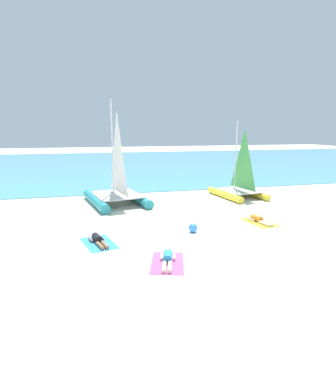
# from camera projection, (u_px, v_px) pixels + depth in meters

# --- Properties ---
(ground_plane) EXTENTS (120.00, 120.00, 0.00)m
(ground_plane) POSITION_uv_depth(u_px,v_px,m) (149.00, 195.00, 21.93)
(ground_plane) COLOR silver
(ocean_water) EXTENTS (120.00, 40.00, 0.05)m
(ocean_water) POSITION_uv_depth(u_px,v_px,m) (119.00, 163.00, 41.73)
(ocean_water) COLOR #4C9EB7
(ocean_water) RESTS_ON ground
(sailboat_yellow) EXTENTS (2.90, 4.09, 4.97)m
(sailboat_yellow) POSITION_uv_depth(u_px,v_px,m) (239.00, 186.00, 21.17)
(sailboat_yellow) COLOR yellow
(sailboat_yellow) RESTS_ON ground
(sailboat_teal) EXTENTS (3.88, 5.24, 6.21)m
(sailboat_teal) POSITION_uv_depth(u_px,v_px,m) (116.00, 189.00, 19.25)
(sailboat_teal) COLOR teal
(sailboat_teal) RESTS_ON ground
(towel_left) EXTENTS (1.53, 2.11, 0.01)m
(towel_left) POSITION_uv_depth(u_px,v_px,m) (99.00, 243.00, 12.71)
(towel_left) COLOR #338CD8
(towel_left) RESTS_ON ground
(sunbather_left) EXTENTS (0.76, 1.55, 0.30)m
(sunbather_left) POSITION_uv_depth(u_px,v_px,m) (98.00, 240.00, 12.74)
(sunbather_left) COLOR black
(sunbather_left) RESTS_ON towel_left
(towel_middle) EXTENTS (1.59, 2.13, 0.01)m
(towel_middle) POSITION_uv_depth(u_px,v_px,m) (167.00, 263.00, 10.85)
(towel_middle) COLOR #D84C99
(towel_middle) RESTS_ON ground
(sunbather_middle) EXTENTS (0.81, 1.55, 0.30)m
(sunbather_middle) POSITION_uv_depth(u_px,v_px,m) (168.00, 259.00, 10.89)
(sunbather_middle) COLOR #268CCC
(sunbather_middle) RESTS_ON towel_middle
(towel_right) EXTENTS (1.37, 2.04, 0.01)m
(towel_right) POSITION_uv_depth(u_px,v_px,m) (260.00, 222.00, 15.54)
(towel_right) COLOR yellow
(towel_right) RESTS_ON ground
(sunbather_right) EXTENTS (0.63, 1.57, 0.30)m
(sunbather_right) POSITION_uv_depth(u_px,v_px,m) (259.00, 219.00, 15.58)
(sunbather_right) COLOR orange
(sunbather_right) RESTS_ON towel_right
(beach_ball) EXTENTS (0.41, 0.41, 0.41)m
(beach_ball) POSITION_uv_depth(u_px,v_px,m) (193.00, 228.00, 14.03)
(beach_ball) COLOR #337FE5
(beach_ball) RESTS_ON ground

